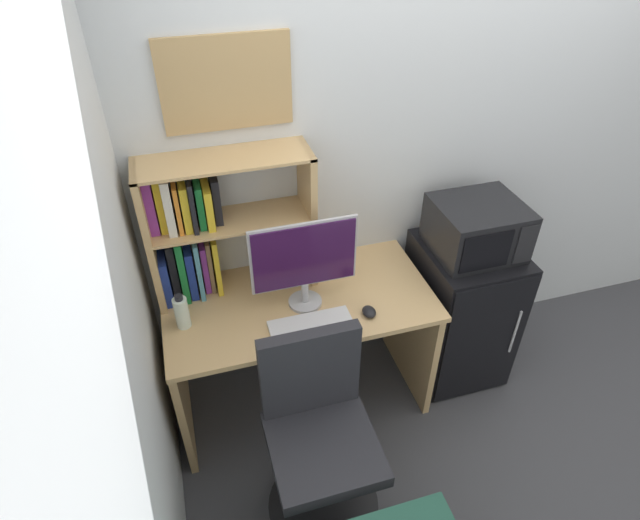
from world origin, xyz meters
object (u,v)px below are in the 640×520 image
at_px(desk_chair, 319,444).
at_px(wall_corkboard, 226,84).
at_px(hutch_bookshelf, 203,228).
at_px(computer_mouse, 369,312).
at_px(water_bottle, 182,312).
at_px(keyboard, 310,324).
at_px(microwave, 477,228).
at_px(monitor, 304,259).
at_px(mini_fridge, 459,310).

bearing_deg(desk_chair, wall_corkboard, 98.55).
bearing_deg(hutch_bookshelf, computer_mouse, -31.39).
relative_size(water_bottle, desk_chair, 0.19).
height_order(keyboard, microwave, microwave).
distance_m(monitor, computer_mouse, 0.41).
bearing_deg(keyboard, microwave, 12.61).
xyz_separation_m(water_bottle, desk_chair, (0.50, -0.57, -0.43)).
bearing_deg(keyboard, desk_chair, -100.50).
relative_size(water_bottle, wall_corkboard, 0.33).
xyz_separation_m(hutch_bookshelf, desk_chair, (0.33, -0.82, -0.70)).
bearing_deg(monitor, wall_corkboard, 122.57).
distance_m(monitor, mini_fridge, 1.12).
distance_m(hutch_bookshelf, keyboard, 0.68).
xyz_separation_m(computer_mouse, microwave, (0.67, 0.22, 0.21)).
relative_size(hutch_bookshelf, computer_mouse, 9.33).
height_order(monitor, wall_corkboard, wall_corkboard).
distance_m(monitor, microwave, 0.94).
bearing_deg(monitor, water_bottle, 179.25).
distance_m(mini_fridge, wall_corkboard, 1.80).
xyz_separation_m(computer_mouse, desk_chair, (-0.37, -0.39, -0.36)).
distance_m(keyboard, wall_corkboard, 1.13).
height_order(computer_mouse, desk_chair, desk_chair).
bearing_deg(water_bottle, monitor, -0.75).
relative_size(keyboard, mini_fridge, 0.45).
relative_size(hutch_bookshelf, keyboard, 2.00).
height_order(hutch_bookshelf, mini_fridge, hutch_bookshelf).
bearing_deg(monitor, computer_mouse, -31.75).
distance_m(hutch_bookshelf, wall_corkboard, 0.67).
xyz_separation_m(computer_mouse, mini_fridge, (0.67, 0.22, -0.36)).
height_order(hutch_bookshelf, water_bottle, hutch_bookshelf).
bearing_deg(wall_corkboard, computer_mouse, -46.46).
xyz_separation_m(keyboard, wall_corkboard, (-0.21, 0.52, 0.98)).
relative_size(monitor, computer_mouse, 6.04).
xyz_separation_m(hutch_bookshelf, monitor, (0.42, -0.26, -0.09)).
relative_size(mini_fridge, wall_corkboard, 1.54).
bearing_deg(computer_mouse, hutch_bookshelf, 148.61).
height_order(monitor, water_bottle, monitor).
height_order(water_bottle, wall_corkboard, wall_corkboard).
distance_m(microwave, desk_chair, 1.33).
height_order(keyboard, computer_mouse, computer_mouse).
xyz_separation_m(hutch_bookshelf, microwave, (1.36, -0.20, -0.13)).
bearing_deg(computer_mouse, keyboard, 178.14).
height_order(monitor, microwave, monitor).
relative_size(keyboard, desk_chair, 0.40).
height_order(mini_fridge, desk_chair, desk_chair).
relative_size(keyboard, microwave, 0.89).
bearing_deg(hutch_bookshelf, wall_corkboard, 28.67).
distance_m(mini_fridge, microwave, 0.57).
height_order(microwave, desk_chair, microwave).
xyz_separation_m(keyboard, microwave, (0.96, 0.21, 0.22)).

